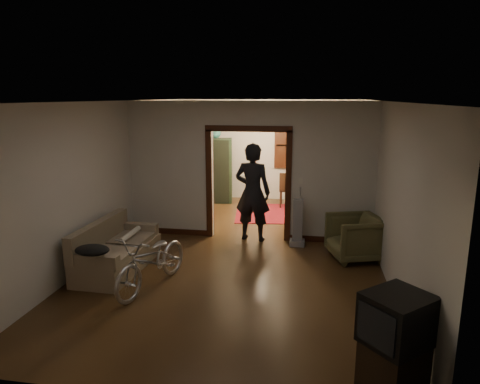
% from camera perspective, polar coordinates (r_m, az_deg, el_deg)
% --- Properties ---
extents(floor, '(5.00, 8.50, 0.01)m').
position_cam_1_polar(floor, '(8.31, 0.35, -7.65)').
color(floor, '#301E0F').
rests_on(floor, ground).
extents(ceiling, '(5.00, 8.50, 0.01)m').
position_cam_1_polar(ceiling, '(7.79, 0.38, 12.04)').
color(ceiling, white).
rests_on(ceiling, floor).
extents(wall_back, '(5.00, 0.02, 2.80)m').
position_cam_1_polar(wall_back, '(12.10, 3.62, 5.59)').
color(wall_back, beige).
rests_on(wall_back, floor).
extents(wall_left, '(0.02, 8.50, 2.80)m').
position_cam_1_polar(wall_left, '(8.69, -16.16, 2.32)').
color(wall_left, beige).
rests_on(wall_left, floor).
extents(wall_right, '(0.02, 8.50, 2.80)m').
position_cam_1_polar(wall_right, '(7.93, 18.49, 1.22)').
color(wall_right, beige).
rests_on(wall_right, floor).
extents(partition_wall, '(5.00, 0.14, 2.80)m').
position_cam_1_polar(partition_wall, '(8.66, 1.16, 2.79)').
color(partition_wall, beige).
rests_on(partition_wall, floor).
extents(door_casing, '(1.74, 0.20, 2.32)m').
position_cam_1_polar(door_casing, '(8.72, 1.15, 0.85)').
color(door_casing, black).
rests_on(door_casing, floor).
extents(far_window, '(0.98, 0.06, 1.28)m').
position_cam_1_polar(far_window, '(11.99, 6.95, 6.18)').
color(far_window, black).
rests_on(far_window, wall_back).
extents(chandelier, '(0.24, 0.24, 0.24)m').
position_cam_1_polar(chandelier, '(10.28, 2.64, 9.67)').
color(chandelier, '#FFE0A5').
rests_on(chandelier, ceiling).
extents(light_switch, '(0.08, 0.01, 0.12)m').
position_cam_1_polar(light_switch, '(8.53, 8.08, 1.48)').
color(light_switch, silver).
rests_on(light_switch, partition_wall).
extents(sofa, '(0.87, 1.83, 0.83)m').
position_cam_1_polar(sofa, '(7.55, -16.01, -6.95)').
color(sofa, '#6D6149').
rests_on(sofa, floor).
extents(rolled_paper, '(0.09, 0.74, 0.09)m').
position_cam_1_polar(rolled_paper, '(7.73, -14.44, -5.48)').
color(rolled_paper, beige).
rests_on(rolled_paper, sofa).
extents(jacket, '(0.52, 0.39, 0.15)m').
position_cam_1_polar(jacket, '(6.68, -19.11, -7.32)').
color(jacket, black).
rests_on(jacket, sofa).
extents(bicycle, '(1.00, 1.79, 0.89)m').
position_cam_1_polar(bicycle, '(6.71, -11.58, -8.92)').
color(bicycle, silver).
rests_on(bicycle, floor).
extents(armchair, '(1.10, 1.09, 0.80)m').
position_cam_1_polar(armchair, '(8.00, 15.07, -5.86)').
color(armchair, brown).
rests_on(armchair, floor).
extents(tv_stand, '(0.73, 0.73, 0.49)m').
position_cam_1_polar(tv_stand, '(4.85, 19.73, -21.09)').
color(tv_stand, black).
rests_on(tv_stand, floor).
extents(crt_tv, '(0.80, 0.79, 0.51)m').
position_cam_1_polar(crt_tv, '(4.59, 20.23, -15.63)').
color(crt_tv, black).
rests_on(crt_tv, tv_stand).
extents(vacuum, '(0.34, 0.29, 0.94)m').
position_cam_1_polar(vacuum, '(8.45, 7.70, -4.05)').
color(vacuum, gray).
rests_on(vacuum, floor).
extents(person, '(0.79, 0.57, 1.99)m').
position_cam_1_polar(person, '(8.60, 1.69, -0.03)').
color(person, black).
rests_on(person, floor).
extents(oriental_rug, '(1.63, 2.01, 0.01)m').
position_cam_1_polar(oriental_rug, '(10.79, 3.26, -2.83)').
color(oriental_rug, maroon).
rests_on(oriental_rug, floor).
extents(locker, '(0.95, 0.62, 1.76)m').
position_cam_1_polar(locker, '(11.80, -3.24, 2.87)').
color(locker, black).
rests_on(locker, floor).
extents(globe, '(0.30, 0.30, 0.30)m').
position_cam_1_polar(globe, '(11.67, -3.30, 8.00)').
color(globe, '#1E5972').
rests_on(globe, locker).
extents(desk, '(0.99, 0.75, 0.65)m').
position_cam_1_polar(desk, '(11.65, 8.58, -0.17)').
color(desk, black).
rests_on(desk, floor).
extents(desk_chair, '(0.50, 0.50, 0.94)m').
position_cam_1_polar(desk_chair, '(11.37, 6.39, 0.32)').
color(desk_chair, black).
rests_on(desk_chair, floor).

